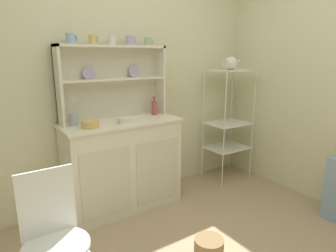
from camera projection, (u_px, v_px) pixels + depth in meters
wall_back at (119, 77)px, 2.85m from camera, size 3.84×0.05×2.50m
hutch_cabinet at (123, 164)px, 2.78m from camera, size 1.10×0.45×0.86m
hutch_shelf_unit at (112, 76)px, 2.71m from camera, size 1.03×0.18×0.68m
bakers_rack at (228, 113)px, 3.39m from camera, size 0.48×0.37×1.30m
wire_chair at (52, 231)px, 1.60m from camera, size 0.36×0.36×0.85m
floor_basket at (209, 248)px, 2.14m from camera, size 0.22×0.22×0.15m
cup_sky_0 at (71, 39)px, 2.40m from camera, size 0.09×0.08×0.08m
cup_gold_1 at (93, 40)px, 2.50m from camera, size 0.08×0.07×0.08m
cup_cream_2 at (112, 40)px, 2.60m from camera, size 0.08×0.06×0.08m
cup_lilac_3 at (130, 40)px, 2.70m from camera, size 0.10×0.08×0.08m
cup_sage_4 at (148, 41)px, 2.81m from camera, size 0.09×0.07×0.08m
bowl_mixing_large at (90, 124)px, 2.44m from camera, size 0.15×0.15×0.06m
bowl_floral_medium at (125, 120)px, 2.61m from camera, size 0.13×0.13×0.05m
jam_bottle at (154, 108)px, 2.95m from camera, size 0.05×0.05×0.18m
utensil_jar at (74, 119)px, 2.50m from camera, size 0.08×0.08×0.24m
porcelain_teapot at (231, 63)px, 3.25m from camera, size 0.24×0.15×0.17m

